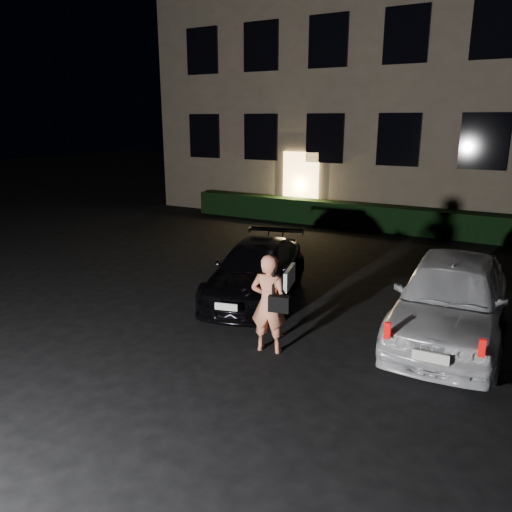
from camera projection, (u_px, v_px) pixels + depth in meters
The scene contains 6 objects.
ground at pixel (213, 354), 8.04m from camera, with size 80.00×80.00×0.00m, color black.
building at pixel (431, 56), 19.03m from camera, with size 20.00×8.11×12.00m.
hedge at pixel (389, 219), 16.74m from camera, with size 15.00×0.70×0.85m, color black.
sedan at pixel (257, 270), 10.55m from camera, with size 2.50×4.17×1.13m.
hatch at pixel (451, 297), 8.48m from camera, with size 1.90×4.36×1.46m.
man at pixel (269, 303), 7.94m from camera, with size 0.73×0.50×1.63m.
Camera 1 is at (4.22, -6.04, 3.65)m, focal length 35.00 mm.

